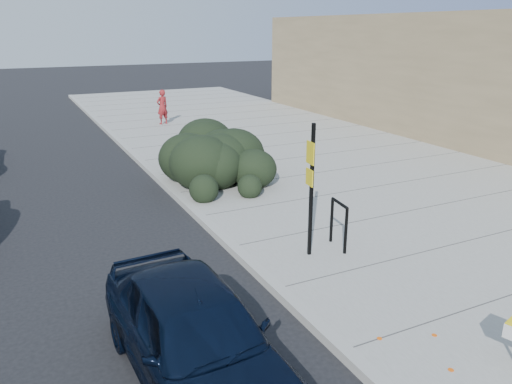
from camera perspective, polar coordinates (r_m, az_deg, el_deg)
ground at (r=9.15m, az=2.71°, el=-11.72°), size 120.00×120.00×0.00m
sidewalk_near at (r=15.87m, az=11.74°, el=1.43°), size 11.20×50.00×0.15m
curb_near at (r=13.30m, az=-7.75°, el=-1.60°), size 0.22×50.00×0.17m
bike_rack at (r=10.53m, az=9.45°, el=-3.19°), size 0.15×0.69×1.02m
sign_post at (r=9.81m, az=6.29°, el=1.04°), size 0.11×0.31×2.71m
hedge at (r=15.33m, az=-5.01°, el=4.75°), size 2.77×4.77×1.71m
sedan_navy at (r=6.89m, az=-6.96°, el=-15.83°), size 1.87×4.29×1.44m
pedestrian at (r=24.58m, az=-10.66°, el=9.53°), size 0.69×0.57×1.63m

